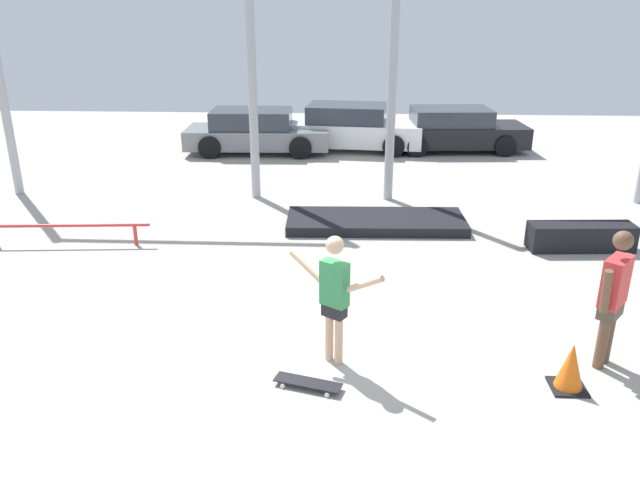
# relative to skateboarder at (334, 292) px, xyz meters

# --- Properties ---
(ground_plane) EXTENTS (36.00, 36.00, 0.00)m
(ground_plane) POSITION_rel_skateboarder_xyz_m (-0.48, 0.60, -0.97)
(ground_plane) COLOR #B2ADA3
(skateboarder) EXTENTS (1.18, 0.84, 1.69)m
(skateboarder) POSITION_rel_skateboarder_xyz_m (0.00, 0.00, 0.00)
(skateboarder) COLOR #DBAD89
(skateboarder) RESTS_ON ground_plane
(skateboard) EXTENTS (0.84, 0.43, 0.08)m
(skateboard) POSITION_rel_skateboarder_xyz_m (-0.29, -0.59, -0.90)
(skateboard) COLOR black
(skateboard) RESTS_ON ground_plane
(grind_box) EXTENTS (1.91, 0.61, 0.49)m
(grind_box) POSITION_rel_skateboarder_xyz_m (4.39, 4.02, -0.72)
(grind_box) COLOR black
(grind_box) RESTS_ON ground_plane
(manual_pad) EXTENTS (3.60, 1.47, 0.20)m
(manual_pad) POSITION_rel_skateboarder_xyz_m (0.70, 5.09, -0.87)
(manual_pad) COLOR black
(manual_pad) RESTS_ON ground_plane
(grind_rail) EXTENTS (3.12, 0.31, 0.42)m
(grind_rail) POSITION_rel_skateboarder_xyz_m (-5.08, 3.74, -0.62)
(grind_rail) COLOR red
(grind_rail) RESTS_ON ground_plane
(canopy_support_left) EXTENTS (5.84, 0.20, 5.20)m
(canopy_support_left) POSITION_rel_skateboarder_xyz_m (-4.82, 6.98, 2.28)
(canopy_support_left) COLOR #A5A8AD
(canopy_support_left) RESTS_ON ground_plane
(canopy_support_right) EXTENTS (5.84, 0.20, 5.20)m
(canopy_support_right) POSITION_rel_skateboarder_xyz_m (3.86, 6.98, 2.28)
(canopy_support_right) COLOR #A5A8AD
(canopy_support_right) RESTS_ON ground_plane
(parked_car_grey) EXTENTS (4.27, 1.97, 1.27)m
(parked_car_grey) POSITION_rel_skateboarder_xyz_m (-2.66, 11.57, -0.35)
(parked_car_grey) COLOR slate
(parked_car_grey) RESTS_ON ground_plane
(parked_car_white) EXTENTS (4.35, 2.21, 1.35)m
(parked_car_white) POSITION_rel_skateboarder_xyz_m (0.16, 12.11, -0.31)
(parked_car_white) COLOR white
(parked_car_white) RESTS_ON ground_plane
(parked_car_black) EXTENTS (4.27, 2.12, 1.27)m
(parked_car_black) POSITION_rel_skateboarder_xyz_m (3.28, 12.13, -0.35)
(parked_car_black) COLOR black
(parked_car_black) RESTS_ON ground_plane
(bystander) EXTENTS (0.58, 0.67, 1.78)m
(bystander) POSITION_rel_skateboarder_xyz_m (3.35, 0.10, 0.01)
(bystander) COLOR brown
(bystander) RESTS_ON ground_plane
(traffic_cone) EXTENTS (0.41, 0.41, 0.59)m
(traffic_cone) POSITION_rel_skateboarder_xyz_m (2.77, -0.45, -0.68)
(traffic_cone) COLOR black
(traffic_cone) RESTS_ON ground_plane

